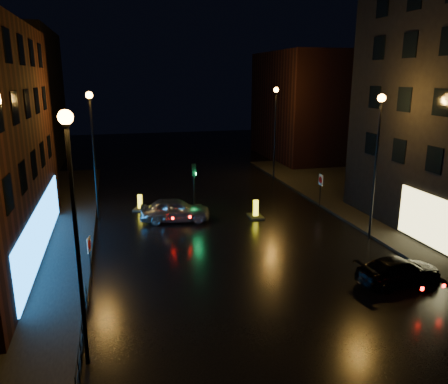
{
  "coord_description": "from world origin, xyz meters",
  "views": [
    {
      "loc": [
        -6.51,
        -15.37,
        9.27
      ],
      "look_at": [
        -0.47,
        8.33,
        2.8
      ],
      "focal_mm": 35.0,
      "sensor_mm": 36.0,
      "label": 1
    }
  ],
  "objects": [
    {
      "name": "building_far_right",
      "position": [
        15.0,
        32.0,
        6.0
      ],
      "size": [
        8.0,
        14.0,
        12.0
      ],
      "primitive_type": "cube",
      "color": "black",
      "rests_on": "ground"
    },
    {
      "name": "bollard_near",
      "position": [
        2.57,
        11.54,
        0.26
      ],
      "size": [
        0.96,
        1.4,
        1.2
      ],
      "rotation": [
        0.0,
        0.0,
        -0.03
      ],
      "color": "black",
      "rests_on": "ground"
    },
    {
      "name": "bollard_far",
      "position": [
        -4.92,
        15.32,
        0.24
      ],
      "size": [
        1.22,
        1.47,
        1.1
      ],
      "rotation": [
        0.0,
        0.0,
        -0.35
      ],
      "color": "black",
      "rests_on": "ground"
    },
    {
      "name": "dark_sedan",
      "position": [
        5.92,
        0.6,
        0.6
      ],
      "size": [
        4.32,
        2.13,
        1.21
      ],
      "primitive_type": "imported",
      "rotation": [
        0.0,
        0.0,
        1.68
      ],
      "color": "black",
      "rests_on": "ground"
    },
    {
      "name": "road_sign_right",
      "position": [
        7.9,
        12.7,
        1.83
      ],
      "size": [
        0.08,
        0.59,
        2.44
      ],
      "rotation": [
        0.0,
        0.0,
        3.13
      ],
      "color": "black",
      "rests_on": "ground"
    },
    {
      "name": "pavement_right",
      "position": [
        14.0,
        8.0,
        0.07
      ],
      "size": [
        12.0,
        44.0,
        0.15
      ],
      "primitive_type": "cube",
      "color": "black",
      "rests_on": "ground"
    },
    {
      "name": "street_lamp_rfar",
      "position": [
        7.8,
        22.0,
        5.56
      ],
      "size": [
        0.44,
        0.44,
        8.37
      ],
      "color": "black",
      "rests_on": "ground"
    },
    {
      "name": "road_sign_left",
      "position": [
        -7.9,
        4.33,
        1.62
      ],
      "size": [
        0.16,
        0.52,
        2.16
      ],
      "rotation": [
        0.0,
        0.0,
        -0.21
      ],
      "color": "black",
      "rests_on": "ground"
    },
    {
      "name": "traffic_signal",
      "position": [
        -1.2,
        14.0,
        0.5
      ],
      "size": [
        1.4,
        2.4,
        3.45
      ],
      "color": "black",
      "rests_on": "ground"
    },
    {
      "name": "building_far_left",
      "position": [
        -16.0,
        35.0,
        7.0
      ],
      "size": [
        8.0,
        16.0,
        14.0
      ],
      "primitive_type": "cube",
      "color": "black",
      "rests_on": "ground"
    },
    {
      "name": "street_lamp_lfar",
      "position": [
        -7.8,
        14.0,
        5.56
      ],
      "size": [
        0.44,
        0.44,
        8.37
      ],
      "color": "black",
      "rests_on": "ground"
    },
    {
      "name": "street_lamp_lnear",
      "position": [
        -7.8,
        -2.0,
        5.56
      ],
      "size": [
        0.44,
        0.44,
        8.37
      ],
      "color": "black",
      "rests_on": "ground"
    },
    {
      "name": "street_lamp_rnear",
      "position": [
        7.8,
        6.0,
        5.56
      ],
      "size": [
        0.44,
        0.44,
        8.37
      ],
      "color": "black",
      "rests_on": "ground"
    },
    {
      "name": "ground",
      "position": [
        0.0,
        0.0,
        0.0
      ],
      "size": [
        120.0,
        120.0,
        0.0
      ],
      "primitive_type": "plane",
      "color": "black",
      "rests_on": "ground"
    },
    {
      "name": "guard_railing",
      "position": [
        -8.0,
        -1.0,
        0.74
      ],
      "size": [
        0.05,
        6.04,
        1.0
      ],
      "color": "black",
      "rests_on": "ground"
    },
    {
      "name": "silver_hatchback",
      "position": [
        -2.84,
        12.08,
        0.78
      ],
      "size": [
        4.77,
        2.43,
        1.56
      ],
      "primitive_type": "imported",
      "rotation": [
        0.0,
        0.0,
        1.44
      ],
      "color": "#A9ADB1",
      "rests_on": "ground"
    }
  ]
}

